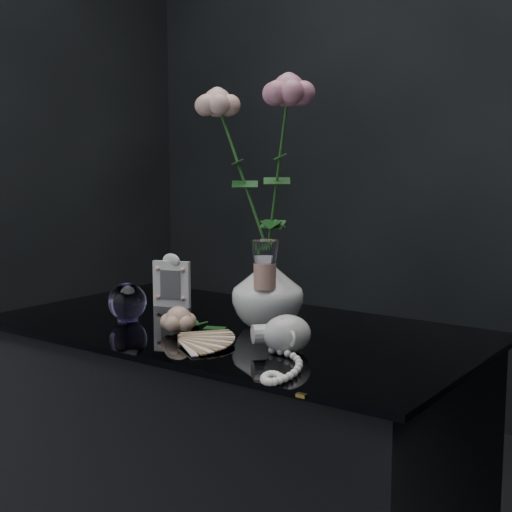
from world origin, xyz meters
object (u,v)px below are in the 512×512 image
Objects in this scene: wine_glass at (265,286)px; loose_rose at (178,320)px; vase at (268,289)px; paperweight at (127,302)px; picture_frame at (172,280)px; pearl_jar at (287,332)px.

loose_rose is at bearing -139.51° from wine_glass.
vase reaches higher than paperweight.
loose_rose is (-0.11, -0.16, -0.05)m from vase.
wine_glass reaches higher than picture_frame.
pearl_jar is at bearing -1.83° from paperweight.
paperweight is 0.33× the size of pearl_jar.
paperweight reaches higher than pearl_jar.
paperweight is (-0.30, -0.10, -0.05)m from wine_glass.
vase reaches higher than loose_rose.
wine_glass is 1.16× the size of loose_rose.
picture_frame is at bearing 143.36° from loose_rose.
vase is 1.22× the size of picture_frame.
picture_frame is 0.27m from loose_rose.
loose_rose is 0.26m from pearl_jar.
paperweight is (-0.28, -0.14, -0.04)m from vase.
vase is 0.31m from picture_frame.
pearl_jar is at bearing -40.67° from wine_glass.
loose_rose is at bearing -63.25° from picture_frame.
wine_glass is 0.32m from paperweight.
pearl_jar is at bearing -45.59° from vase.
wine_glass is 0.18m from pearl_jar.
vase is 0.32m from paperweight.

